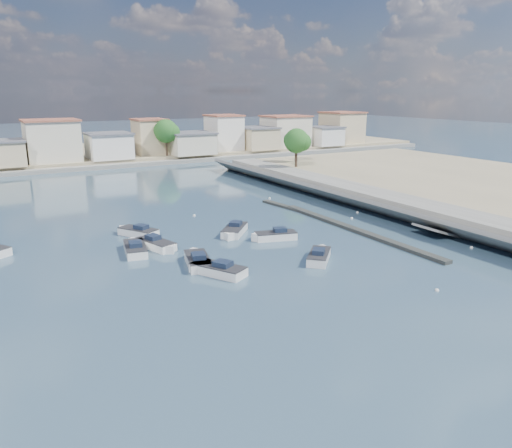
{
  "coord_description": "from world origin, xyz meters",
  "views": [
    {
      "loc": [
        -29.19,
        -31.45,
        15.21
      ],
      "look_at": [
        -3.71,
        13.49,
        1.4
      ],
      "focal_mm": 35.0,
      "sensor_mm": 36.0,
      "label": 1
    }
  ],
  "objects": [
    {
      "name": "mooring_buoys",
      "position": [
        6.53,
        13.0,
        0.05
      ],
      "size": [
        19.34,
        36.53,
        0.34
      ],
      "color": "white",
      "rests_on": "ground"
    },
    {
      "name": "motorboat_h",
      "position": [
        -2.42,
        3.84,
        0.38
      ],
      "size": [
        4.26,
        4.32,
        1.48
      ],
      "color": "silver",
      "rests_on": "ground"
    },
    {
      "name": "shore_trees",
      "position": [
        8.34,
        68.11,
        6.22
      ],
      "size": [
        74.56,
        38.32,
        7.92
      ],
      "color": "#38281E",
      "rests_on": "ground"
    },
    {
      "name": "motorboat_g",
      "position": [
        -14.36,
        14.6,
        0.38
      ],
      "size": [
        3.03,
        5.19,
        1.48
      ],
      "color": "silver",
      "rests_on": "ground"
    },
    {
      "name": "motorboat_c",
      "position": [
        -2.66,
        11.54,
        0.38
      ],
      "size": [
        4.88,
        2.8,
        1.48
      ],
      "color": "silver",
      "rests_on": "ground"
    },
    {
      "name": "motorboat_e",
      "position": [
        -16.65,
        14.59,
        0.38
      ],
      "size": [
        2.73,
        5.4,
        1.48
      ],
      "color": "silver",
      "rests_on": "ground"
    },
    {
      "name": "motorboat_f",
      "position": [
        -14.79,
        20.28,
        0.38
      ],
      "size": [
        3.82,
        4.71,
        1.48
      ],
      "color": "silver",
      "rests_on": "ground"
    },
    {
      "name": "motorboat_a",
      "position": [
        -12.32,
        5.33,
        0.38
      ],
      "size": [
        4.08,
        5.27,
        1.48
      ],
      "color": "silver",
      "rests_on": "ground"
    },
    {
      "name": "ground",
      "position": [
        0.0,
        40.0,
        0.0
      ],
      "size": [
        400.0,
        400.0,
        0.0
      ],
      "primitive_type": "plane",
      "color": "#2E485C",
      "rests_on": "ground"
    },
    {
      "name": "motorboat_b",
      "position": [
        -12.74,
        8.32,
        0.38
      ],
      "size": [
        3.04,
        5.38,
        1.48
      ],
      "color": "silver",
      "rests_on": "ground"
    },
    {
      "name": "motorboat_d",
      "position": [
        -5.41,
        15.37,
        0.38
      ],
      "size": [
        4.56,
        4.8,
        1.48
      ],
      "color": "silver",
      "rests_on": "ground"
    },
    {
      "name": "breakwater",
      "position": [
        6.9,
        12.69,
        0.17
      ],
      "size": [
        2.0,
        31.02,
        0.35
      ],
      "color": "black",
      "rests_on": "ground"
    },
    {
      "name": "far_shore_land",
      "position": [
        0.0,
        92.0,
        0.7
      ],
      "size": [
        160.0,
        40.0,
        1.4
      ],
      "primitive_type": "cube",
      "color": "gray",
      "rests_on": "ground"
    },
    {
      "name": "far_shore_quay",
      "position": [
        0.0,
        71.0,
        0.4
      ],
      "size": [
        160.0,
        2.5,
        0.8
      ],
      "primitive_type": "cube",
      "color": "slate",
      "rests_on": "ground"
    },
    {
      "name": "seawall_walkway",
      "position": [
        18.5,
        13.0,
        0.9
      ],
      "size": [
        5.0,
        90.0,
        1.8
      ],
      "primitive_type": "cube",
      "color": "slate",
      "rests_on": "ground"
    },
    {
      "name": "far_town",
      "position": [
        10.71,
        76.92,
        4.93
      ],
      "size": [
        113.01,
        12.8,
        8.35
      ],
      "color": "beige",
      "rests_on": "far_shore_land"
    }
  ]
}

